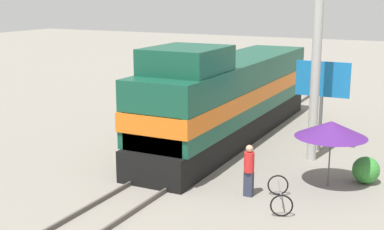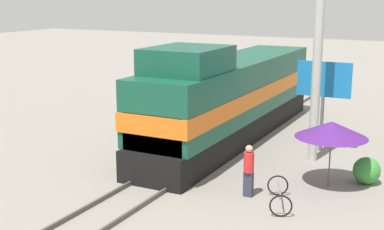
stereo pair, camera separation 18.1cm
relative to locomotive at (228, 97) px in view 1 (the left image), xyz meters
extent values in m
plane|color=gray|center=(0.00, -3.63, -1.99)|extent=(120.00, 120.00, 0.00)
cube|color=#4C4742|center=(-0.72, -3.63, -1.91)|extent=(0.08, 38.41, 0.15)
cube|color=#4C4742|center=(0.72, -3.63, -1.91)|extent=(0.08, 38.41, 0.15)
cube|color=black|center=(0.00, 0.41, -1.41)|extent=(2.58, 14.74, 1.16)
cube|color=#144C38|center=(0.00, 0.41, 0.41)|extent=(2.80, 14.15, 2.48)
cube|color=orange|center=(0.00, 0.41, 0.17)|extent=(2.84, 14.30, 0.70)
cube|color=orange|center=(0.00, -5.63, -0.14)|extent=(2.38, 2.06, 1.36)
cube|color=#144C38|center=(0.00, -4.01, 2.13)|extent=(2.64, 3.24, 0.96)
cylinder|color=#B2B2AD|center=(4.18, -1.16, 3.06)|extent=(0.37, 0.37, 10.09)
cylinder|color=#4C4C4C|center=(5.47, -3.88, -0.89)|extent=(0.05, 0.05, 2.18)
cone|color=#4C1E72|center=(5.47, -3.88, 0.06)|extent=(2.48, 2.48, 0.56)
cube|color=#595959|center=(4.14, 0.28, -0.81)|extent=(0.12, 0.12, 2.34)
cube|color=#1972BF|center=(4.14, 0.28, 1.09)|extent=(2.26, 0.08, 1.47)
sphere|color=#388C38|center=(6.59, -3.00, -1.51)|extent=(0.96, 0.96, 0.96)
cube|color=#2D3347|center=(3.33, -6.03, -1.56)|extent=(0.30, 0.20, 0.84)
cylinder|color=red|center=(3.33, -6.03, -0.81)|extent=(0.34, 0.34, 0.67)
sphere|color=tan|center=(3.33, -6.03, -0.35)|extent=(0.25, 0.25, 0.25)
torus|color=black|center=(4.81, -7.15, -1.64)|extent=(0.67, 0.30, 0.70)
torus|color=black|center=(4.17, -5.50, -1.64)|extent=(0.67, 0.30, 0.70)
cube|color=slate|center=(4.49, -6.33, -1.43)|extent=(0.58, 1.41, 0.04)
cylinder|color=slate|center=(4.60, -6.61, -1.52)|extent=(0.04, 0.04, 0.29)
camera|label=1|loc=(9.13, -21.76, 4.60)|focal=50.00mm
camera|label=2|loc=(9.29, -21.68, 4.60)|focal=50.00mm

